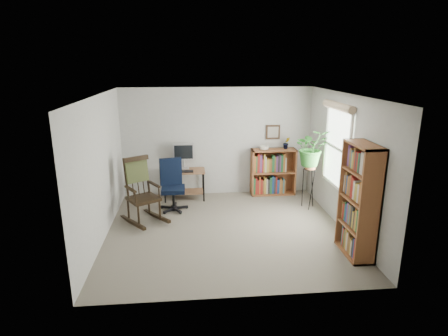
{
  "coord_description": "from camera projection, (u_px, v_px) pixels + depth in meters",
  "views": [
    {
      "loc": [
        -0.62,
        -6.13,
        2.91
      ],
      "look_at": [
        0.0,
        0.4,
        1.05
      ],
      "focal_mm": 30.0,
      "sensor_mm": 36.0,
      "label": 1
    }
  ],
  "objects": [
    {
      "name": "ceiling",
      "position": [
        226.0,
        95.0,
        6.07
      ],
      "size": [
        4.2,
        4.0,
        0.0
      ],
      "primitive_type": "cube",
      "color": "silver",
      "rests_on": "ground"
    },
    {
      "name": "window",
      "position": [
        337.0,
        148.0,
        6.82
      ],
      "size": [
        0.12,
        1.2,
        1.5
      ],
      "primitive_type": null,
      "color": "white",
      "rests_on": "wall_right"
    },
    {
      "name": "rocking_chair",
      "position": [
        143.0,
        190.0,
        6.94
      ],
      "size": [
        1.12,
        1.25,
        1.25
      ],
      "primitive_type": null,
      "rotation": [
        0.0,
        0.0,
        0.56
      ],
      "color": "black",
      "rests_on": "floor"
    },
    {
      "name": "monitor",
      "position": [
        184.0,
        156.0,
        8.17
      ],
      "size": [
        0.46,
        0.16,
        0.56
      ],
      "primitive_type": null,
      "color": "#B8B8BD",
      "rests_on": "desk"
    },
    {
      "name": "wall_front",
      "position": [
        243.0,
        210.0,
        4.48
      ],
      "size": [
        4.2,
        0.0,
        2.4
      ],
      "primitive_type": "cube",
      "color": "#B3B3AF",
      "rests_on": "ground"
    },
    {
      "name": "wall_right",
      "position": [
        345.0,
        163.0,
        6.59
      ],
      "size": [
        0.0,
        4.0,
        2.4
      ],
      "primitive_type": "cube",
      "color": "#B3B3AF",
      "rests_on": "ground"
    },
    {
      "name": "wall_left",
      "position": [
        101.0,
        169.0,
        6.21
      ],
      "size": [
        0.0,
        4.0,
        2.4
      ],
      "primitive_type": "cube",
      "color": "#B3B3AF",
      "rests_on": "ground"
    },
    {
      "name": "low_bookshelf",
      "position": [
        273.0,
        172.0,
        8.44
      ],
      "size": [
        0.99,
        0.33,
        1.05
      ],
      "primitive_type": null,
      "color": "brown",
      "rests_on": "floor"
    },
    {
      "name": "framed_picture",
      "position": [
        273.0,
        132.0,
        8.34
      ],
      "size": [
        0.32,
        0.04,
        0.32
      ],
      "primitive_type": null,
      "color": "black",
      "rests_on": "wall_back"
    },
    {
      "name": "wall_back",
      "position": [
        217.0,
        142.0,
        8.31
      ],
      "size": [
        4.2,
        0.0,
        2.4
      ],
      "primitive_type": "cube",
      "color": "#B3B3AF",
      "rests_on": "ground"
    },
    {
      "name": "desk",
      "position": [
        184.0,
        185.0,
        8.2
      ],
      "size": [
        0.9,
        0.5,
        0.65
      ],
      "primitive_type": null,
      "color": "brown",
      "rests_on": "floor"
    },
    {
      "name": "floor",
      "position": [
        226.0,
        230.0,
        6.73
      ],
      "size": [
        4.2,
        4.0,
        0.0
      ],
      "primitive_type": "cube",
      "color": "slate",
      "rests_on": "ground"
    },
    {
      "name": "keyboard",
      "position": [
        184.0,
        171.0,
        7.99
      ],
      "size": [
        0.4,
        0.15,
        0.02
      ],
      "primitive_type": "cube",
      "color": "black",
      "rests_on": "desk"
    },
    {
      "name": "plant_stand",
      "position": [
        309.0,
        185.0,
        7.65
      ],
      "size": [
        0.31,
        0.31,
        0.97
      ],
      "primitive_type": null,
      "rotation": [
        0.0,
        0.0,
        0.16
      ],
      "color": "black",
      "rests_on": "floor"
    },
    {
      "name": "tall_bookshelf",
      "position": [
        359.0,
        201.0,
        5.67
      ],
      "size": [
        0.33,
        0.78,
        1.77
      ],
      "primitive_type": null,
      "color": "brown",
      "rests_on": "floor"
    },
    {
      "name": "office_chair",
      "position": [
        173.0,
        185.0,
        7.5
      ],
      "size": [
        0.69,
        0.69,
        1.06
      ],
      "primitive_type": null,
      "rotation": [
        0.0,
        0.0,
        0.22
      ],
      "color": "black",
      "rests_on": "floor"
    },
    {
      "name": "potted_plant_small",
      "position": [
        286.0,
        146.0,
        8.32
      ],
      "size": [
        0.13,
        0.24,
        0.11
      ],
      "primitive_type": "imported",
      "color": "#286A25",
      "rests_on": "low_bookshelf"
    },
    {
      "name": "spider_plant",
      "position": [
        313.0,
        130.0,
        7.33
      ],
      "size": [
        1.69,
        1.88,
        1.46
      ],
      "primitive_type": "imported",
      "color": "#286A25",
      "rests_on": "plant_stand"
    }
  ]
}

